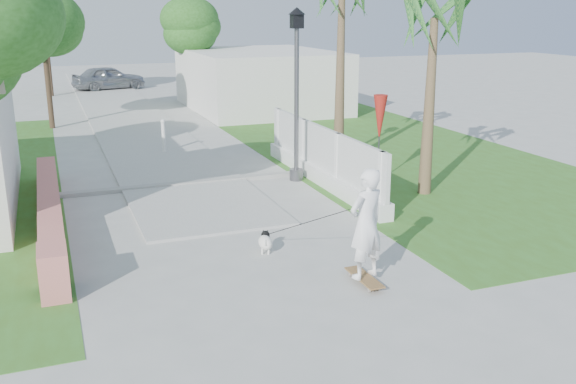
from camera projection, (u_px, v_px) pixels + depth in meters
name	position (u px, v px, depth m)	size (l,w,h in m)	color
ground	(257.00, 271.00, 11.16)	(90.00, 90.00, 0.00)	#B7B7B2
path_strip	(120.00, 108.00, 29.13)	(3.20, 36.00, 0.06)	#B7B7B2
curb	(185.00, 184.00, 16.54)	(6.50, 0.25, 0.10)	#999993
grass_right	(386.00, 150.00, 20.74)	(8.00, 20.00, 0.01)	#3D6821
pink_wall	(50.00, 216.00, 13.14)	(0.45, 8.20, 0.80)	tan
lattice_fence	(321.00, 163.00, 16.67)	(0.35, 7.00, 1.50)	white
building_right	(259.00, 80.00, 29.03)	(6.00, 8.00, 2.60)	silver
street_lamp	(297.00, 89.00, 16.43)	(0.44, 0.44, 4.44)	#59595E
bollard	(164.00, 135.00, 20.06)	(0.14, 0.14, 1.09)	white
patio_umbrella	(380.00, 119.00, 16.38)	(0.36, 0.36, 2.30)	#59595E
tree_path_left	(43.00, 25.00, 23.46)	(3.40, 3.40, 5.23)	#4C3826
tree_path_right	(187.00, 29.00, 29.26)	(3.00, 3.00, 4.79)	#4C3826
tree_path_far	(45.00, 20.00, 32.51)	(3.20, 3.20, 5.17)	#4C3826
palm_far	(342.00, 5.00, 17.34)	(1.80, 1.80, 5.30)	brown
palm_near	(434.00, 29.00, 14.79)	(1.80, 1.80, 4.70)	brown
skateboarder	(317.00, 224.00, 11.00)	(1.47, 2.61, 1.98)	olive
dog	(265.00, 241.00, 12.00)	(0.37, 0.53, 0.38)	white
parked_car	(109.00, 78.00, 35.93)	(1.58, 3.92, 1.34)	#A0A1A7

